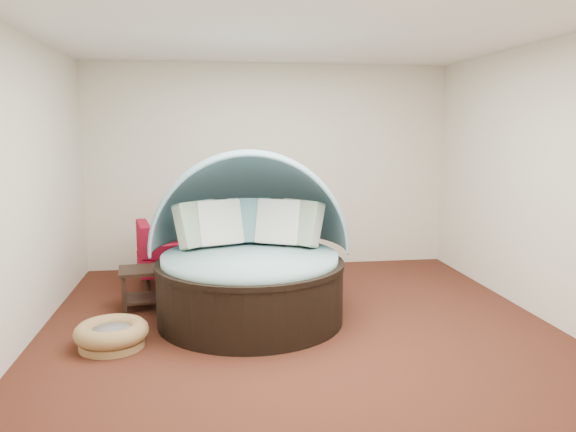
{
  "coord_description": "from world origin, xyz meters",
  "views": [
    {
      "loc": [
        -0.86,
        -5.25,
        1.95
      ],
      "look_at": [
        -0.02,
        0.6,
        1.0
      ],
      "focal_mm": 35.0,
      "sensor_mm": 36.0,
      "label": 1
    }
  ],
  "objects": [
    {
      "name": "ceiling",
      "position": [
        0.0,
        0.0,
        2.8
      ],
      "size": [
        5.0,
        5.0,
        0.0
      ],
      "primitive_type": "plane",
      "rotation": [
        3.14,
        0.0,
        0.0
      ],
      "color": "white",
      "rests_on": "wall_back"
    },
    {
      "name": "wall_right",
      "position": [
        2.5,
        0.0,
        1.4
      ],
      "size": [
        0.0,
        5.0,
        5.0
      ],
      "primitive_type": "plane",
      "rotation": [
        1.57,
        0.0,
        -1.57
      ],
      "color": "beige",
      "rests_on": "floor"
    },
    {
      "name": "canopy_daybed",
      "position": [
        -0.45,
        0.34,
        0.8
      ],
      "size": [
        2.1,
        1.99,
        1.73
      ],
      "rotation": [
        0.0,
        0.0,
        -0.06
      ],
      "color": "black",
      "rests_on": "floor"
    },
    {
      "name": "red_armchair",
      "position": [
        -1.43,
        1.68,
        0.37
      ],
      "size": [
        0.8,
        0.8,
        0.8
      ],
      "rotation": [
        0.0,
        0.0,
        0.19
      ],
      "color": "black",
      "rests_on": "floor"
    },
    {
      "name": "wall_back",
      "position": [
        0.0,
        2.5,
        1.4
      ],
      "size": [
        5.0,
        0.0,
        5.0
      ],
      "primitive_type": "plane",
      "rotation": [
        1.57,
        0.0,
        0.0
      ],
      "color": "beige",
      "rests_on": "floor"
    },
    {
      "name": "pet_basket",
      "position": [
        -1.74,
        -0.31,
        0.12
      ],
      "size": [
        0.74,
        0.74,
        0.23
      ],
      "rotation": [
        0.0,
        0.0,
        -0.14
      ],
      "color": "olive",
      "rests_on": "floor"
    },
    {
      "name": "wall_front",
      "position": [
        0.0,
        -2.5,
        1.4
      ],
      "size": [
        5.0,
        0.0,
        5.0
      ],
      "primitive_type": "plane",
      "rotation": [
        -1.57,
        0.0,
        0.0
      ],
      "color": "beige",
      "rests_on": "floor"
    },
    {
      "name": "wall_left",
      "position": [
        -2.5,
        0.0,
        1.4
      ],
      "size": [
        0.0,
        5.0,
        5.0
      ],
      "primitive_type": "plane",
      "rotation": [
        1.57,
        0.0,
        1.57
      ],
      "color": "beige",
      "rests_on": "floor"
    },
    {
      "name": "floor",
      "position": [
        0.0,
        0.0,
        0.0
      ],
      "size": [
        5.0,
        5.0,
        0.0
      ],
      "primitive_type": "plane",
      "color": "#4B2115",
      "rests_on": "ground"
    },
    {
      "name": "side_table",
      "position": [
        -1.59,
        0.78,
        0.28
      ],
      "size": [
        0.52,
        0.52,
        0.44
      ],
      "rotation": [
        0.0,
        0.0,
        0.14
      ],
      "color": "black",
      "rests_on": "floor"
    }
  ]
}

